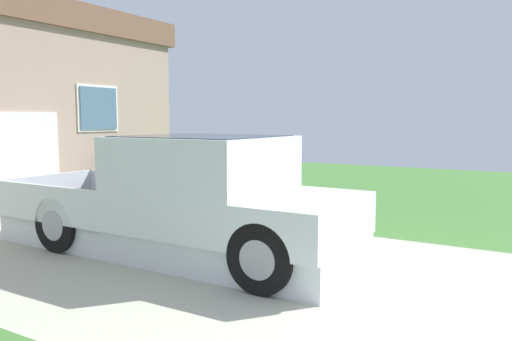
{
  "coord_description": "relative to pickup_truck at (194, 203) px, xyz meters",
  "views": [
    {
      "loc": [
        -5.15,
        -0.16,
        1.91
      ],
      "look_at": [
        0.95,
        3.45,
        1.17
      ],
      "focal_mm": 34.61,
      "sensor_mm": 36.0,
      "label": 1
    }
  ],
  "objects": [
    {
      "name": "wheeled_trash_bin",
      "position": [
        3.13,
        4.54,
        -0.2
      ],
      "size": [
        0.6,
        0.72,
        1.01
      ],
      "color": "navy",
      "rests_on": "ground"
    },
    {
      "name": "person_with_hat",
      "position": [
        1.25,
        -0.74,
        0.18
      ],
      "size": [
        0.46,
        0.46,
        1.65
      ],
      "rotation": [
        0.0,
        0.0,
        2.38
      ],
      "color": "navy",
      "rests_on": "ground"
    },
    {
      "name": "pickup_truck",
      "position": [
        0.0,
        0.0,
        0.0
      ],
      "size": [
        2.05,
        5.46,
        1.68
      ],
      "rotation": [
        0.0,
        0.0,
        3.14
      ],
      "color": "silver",
      "rests_on": "ground"
    },
    {
      "name": "handbag",
      "position": [
        1.39,
        -1.07,
        -0.61
      ],
      "size": [
        0.3,
        0.2,
        0.43
      ],
      "color": "brown",
      "rests_on": "ground"
    }
  ]
}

